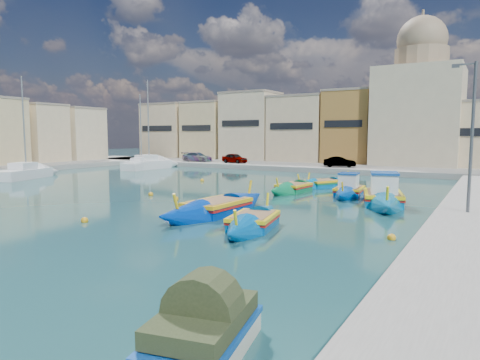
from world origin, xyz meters
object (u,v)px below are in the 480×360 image
Objects in this scene: quay_street_lamp at (471,136)px; yacht_midnorth at (147,166)px; luzzu_cyan_mid at (324,184)px; tender_far at (204,333)px; luzzu_blue_cabin at (349,191)px; luzzu_turquoise_cabin at (383,198)px; luzzu_blue_south at (217,209)px; yacht_mid at (36,173)px; church_block at (419,103)px; luzzu_cyan_south at (253,223)px; luzzu_green at (294,189)px; yacht_north at (158,164)px.

quay_street_lamp is 41.14m from yacht_midnorth.
tender_far is at bearing -75.00° from luzzu_cyan_mid.
luzzu_blue_cabin is 2.26× the size of tender_far.
tender_far is (1.13, -21.11, 0.07)m from luzzu_turquoise_cabin.
luzzu_cyan_mid is 14.68m from luzzu_blue_south.
yacht_midnorth is at bearing 160.36° from luzzu_blue_cabin.
church_block is at bearing 43.95° from yacht_mid.
luzzu_cyan_south is (-3.72, -10.29, -0.15)m from luzzu_turquoise_cabin.
luzzu_cyan_south is (-8.61, -6.85, -4.09)m from quay_street_lamp.
quay_street_lamp is 7.16m from luzzu_turquoise_cabin.
church_block reaches higher than luzzu_blue_south.
luzzu_cyan_mid is at bearing 75.67° from luzzu_green.
yacht_midnorth is at bearing 139.71° from luzzu_blue_south.
luzzu_green reaches higher than luzzu_cyan_mid.
luzzu_green is (-4.30, -0.18, -0.07)m from luzzu_blue_cabin.
luzzu_turquoise_cabin is 1.01× the size of yacht_midnorth.
luzzu_cyan_south reaches higher than tender_far.
yacht_mid is (-2.86, -15.53, -0.05)m from yacht_north.
quay_street_lamp is at bearing -41.64° from luzzu_cyan_mid.
quay_street_lamp is at bearing -26.34° from yacht_north.
luzzu_turquoise_cabin is 1.35× the size of luzzu_cyan_south.
luzzu_cyan_mid is 29.56m from yacht_mid.
yacht_mid reaches higher than quay_street_lamp.
luzzu_blue_south is 2.94× the size of tender_far.
yacht_north is at bearing 153.66° from quay_street_lamp.
luzzu_green is 27.87m from yacht_mid.
tender_far is at bearing -65.83° from luzzu_cyan_south.
luzzu_cyan_mid is 2.24× the size of tender_far.
quay_street_lamp is 0.78× the size of luzzu_turquoise_cabin.
yacht_north is at bearing 137.20° from luzzu_blue_south.
quay_street_lamp is at bearing -35.15° from luzzu_turquoise_cabin.
yacht_north is at bearing 155.15° from luzzu_turquoise_cabin.
luzzu_blue_south is (-7.20, -8.19, -0.10)m from luzzu_turquoise_cabin.
luzzu_cyan_south is at bearing -141.51° from quay_street_lamp.
tender_far is at bearing -29.54° from yacht_mid.
luzzu_cyan_mid reaches higher than tender_far.
yacht_north reaches higher than quay_street_lamp.
yacht_midnorth reaches higher than luzzu_cyan_south.
luzzu_turquoise_cabin is 35.10m from yacht_midnorth.
luzzu_cyan_south is 0.70× the size of yacht_mid.
luzzu_blue_south is at bearing -15.16° from yacht_mid.
luzzu_blue_cabin is 0.77× the size of luzzu_blue_south.
yacht_north is 1.65m from yacht_midnorth.
luzzu_turquoise_cabin is at bearing -42.55° from luzzu_blue_cabin.
yacht_midnorth reaches higher than quay_street_lamp.
luzzu_cyan_mid is (-3.70, -24.09, -8.18)m from church_block.
quay_street_lamp is (7.44, -34.00, -4.07)m from church_block.
quay_street_lamp is at bearing 78.00° from tender_far.
luzzu_blue_south is at bearing -93.68° from luzzu_cyan_mid.
luzzu_turquoise_cabin reaches higher than tender_far.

